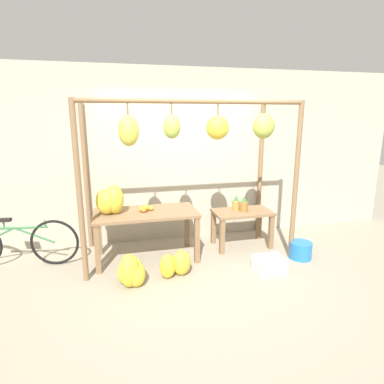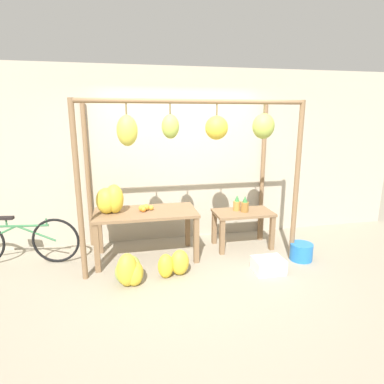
{
  "view_description": "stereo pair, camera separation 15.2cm",
  "coord_description": "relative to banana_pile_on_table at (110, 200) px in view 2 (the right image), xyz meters",
  "views": [
    {
      "loc": [
        -1.04,
        -3.76,
        2.06
      ],
      "look_at": [
        0.06,
        0.66,
        0.97
      ],
      "focal_mm": 30.0,
      "sensor_mm": 36.0,
      "label": 1
    },
    {
      "loc": [
        -0.89,
        -3.8,
        2.06
      ],
      "look_at": [
        0.06,
        0.66,
        0.97
      ],
      "focal_mm": 30.0,
      "sensor_mm": 36.0,
      "label": 2
    }
  ],
  "objects": [
    {
      "name": "ground_plane",
      "position": [
        1.11,
        -0.67,
        -0.91
      ],
      "size": [
        20.0,
        20.0,
        0.0
      ],
      "primitive_type": "plane",
      "color": "gray"
    },
    {
      "name": "parked_bicycle",
      "position": [
        -1.29,
        0.16,
        -0.56
      ],
      "size": [
        1.67,
        0.26,
        0.7
      ],
      "color": "black",
      "rests_on": "ground_plane"
    },
    {
      "name": "orange_pile",
      "position": [
        0.47,
        -0.0,
        -0.15
      ],
      "size": [
        0.22,
        0.16,
        0.1
      ],
      "color": "orange",
      "rests_on": "display_table_main"
    },
    {
      "name": "banana_pile_on_table",
      "position": [
        0.0,
        0.0,
        0.0
      ],
      "size": [
        0.48,
        0.39,
        0.41
      ],
      "color": "gold",
      "rests_on": "display_table_main"
    },
    {
      "name": "shop_wall_back",
      "position": [
        1.11,
        0.74,
        0.49
      ],
      "size": [
        8.0,
        0.08,
        2.8
      ],
      "color": "#B2A893",
      "rests_on": "ground_plane"
    },
    {
      "name": "display_table_main",
      "position": [
        0.48,
        -0.01,
        -0.3
      ],
      "size": [
        1.46,
        0.73,
        0.72
      ],
      "color": "brown",
      "rests_on": "ground_plane"
    },
    {
      "name": "banana_pile_ground_left",
      "position": [
        0.22,
        -0.74,
        -0.74
      ],
      "size": [
        0.44,
        0.43,
        0.42
      ],
      "color": "gold",
      "rests_on": "ground_plane"
    },
    {
      "name": "display_table_side",
      "position": [
        2.01,
        0.08,
        -0.45
      ],
      "size": [
        0.91,
        0.53,
        0.59
      ],
      "color": "brown",
      "rests_on": "ground_plane"
    },
    {
      "name": "banana_pile_ground_right",
      "position": [
        0.79,
        -0.65,
        -0.74
      ],
      "size": [
        0.49,
        0.32,
        0.34
      ],
      "color": "gold",
      "rests_on": "ground_plane"
    },
    {
      "name": "stall_awning",
      "position": [
        1.17,
        -0.29,
        0.77
      ],
      "size": [
        2.98,
        1.3,
        2.26
      ],
      "color": "brown",
      "rests_on": "ground_plane"
    },
    {
      "name": "blue_bucket",
      "position": [
        2.68,
        -0.56,
        -0.79
      ],
      "size": [
        0.32,
        0.32,
        0.25
      ],
      "color": "blue",
      "rests_on": "ground_plane"
    },
    {
      "name": "pineapple_cluster",
      "position": [
        1.98,
        0.12,
        -0.22
      ],
      "size": [
        0.21,
        0.22,
        0.26
      ],
      "color": "olive",
      "rests_on": "display_table_side"
    },
    {
      "name": "fruit_crate_white",
      "position": [
        2.05,
        -0.81,
        -0.81
      ],
      "size": [
        0.4,
        0.31,
        0.19
      ],
      "color": "silver",
      "rests_on": "ground_plane"
    }
  ]
}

